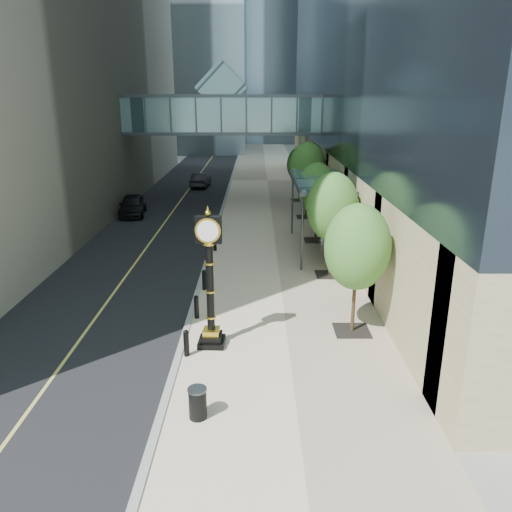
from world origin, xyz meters
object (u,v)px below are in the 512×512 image
Objects in this scene: trash_bin at (198,404)px; pedestrian at (325,236)px; car_near at (132,205)px; street_clock at (210,289)px; car_far at (201,180)px.

pedestrian is (5.79, 16.57, 0.43)m from trash_bin.
car_near is (-8.03, 26.00, 0.31)m from trash_bin.
car_near reaches higher than trash_bin.
car_far is (-4.03, 34.19, -1.56)m from street_clock.
trash_bin is 0.51× the size of pedestrian.
pedestrian is 24.16m from car_far.
trash_bin is 38.86m from car_far.
trash_bin is (-0.02, -4.46, -1.79)m from street_clock.
car_near is at bearing 107.15° from trash_bin.
pedestrian is at bearing -42.20° from car_near.
car_far is (-9.81, 22.08, -0.21)m from pedestrian.
car_far is (4.01, 12.65, -0.08)m from car_near.
trash_bin is 17.56m from pedestrian.
street_clock is 1.10× the size of car_near.
car_near is at bearing -53.54° from pedestrian.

